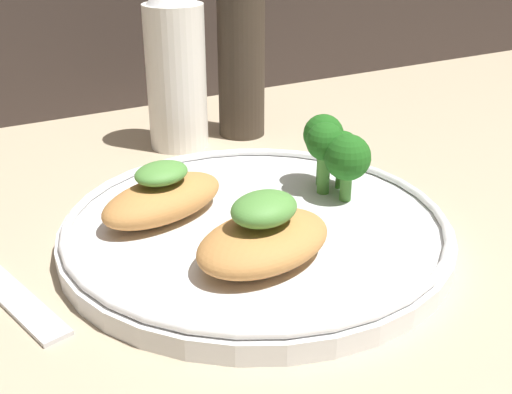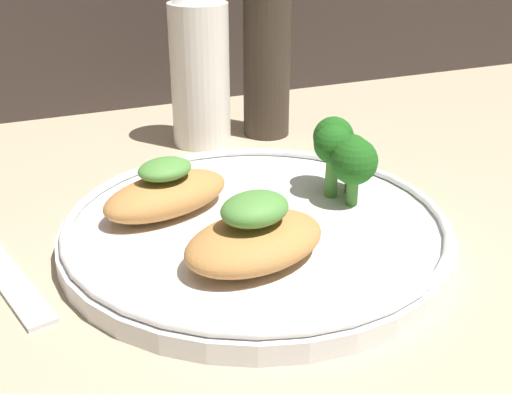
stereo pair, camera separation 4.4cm
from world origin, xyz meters
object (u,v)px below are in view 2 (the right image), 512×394
object	(u,v)px
plate	(256,228)
pepper_grinder	(267,48)
sauce_bottle	(200,64)
broccoli_bunch	(342,151)

from	to	relation	value
plate	pepper_grinder	size ratio (longest dim) A/B	1.42
sauce_bottle	pepper_grinder	distance (cm)	6.96
broccoli_bunch	sauce_bottle	distance (cm)	19.50
broccoli_bunch	pepper_grinder	world-z (taller)	pepper_grinder
plate	broccoli_bunch	world-z (taller)	broccoli_bunch
plate	sauce_bottle	world-z (taller)	sauce_bottle
broccoli_bunch	sauce_bottle	xyz separation A→B (cm)	(-4.81, 18.68, 2.82)
broccoli_bunch	sauce_bottle	bearing A→B (deg)	104.45
plate	broccoli_bunch	bearing A→B (deg)	12.96
sauce_bottle	pepper_grinder	xyz separation A→B (cm)	(6.90, 0.00, 0.96)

